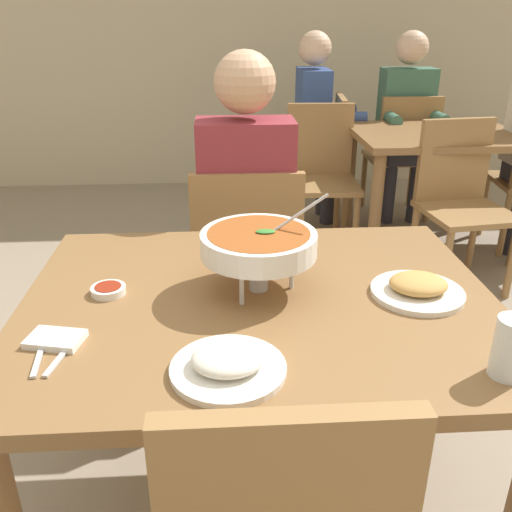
{
  "coord_description": "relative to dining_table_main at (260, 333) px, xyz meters",
  "views": [
    {
      "loc": [
        -0.09,
        -1.25,
        1.43
      ],
      "look_at": [
        0.0,
        0.15,
        0.8
      ],
      "focal_mm": 38.61,
      "sensor_mm": 36.0,
      "label": 1
    }
  ],
  "objects": [
    {
      "name": "sauce_dish",
      "position": [
        -0.39,
        0.05,
        0.12
      ],
      "size": [
        0.09,
        0.09,
        0.02
      ],
      "color": "white",
      "rests_on": "dining_table_main"
    },
    {
      "name": "chair_bg_right",
      "position": [
        0.63,
        2.53,
        -0.14
      ],
      "size": [
        0.48,
        0.48,
        0.9
      ],
      "color": "olive",
      "rests_on": "ground_plane"
    },
    {
      "name": "rice_plate",
      "position": [
        -0.09,
        -0.32,
        0.13
      ],
      "size": [
        0.24,
        0.24,
        0.06
      ],
      "color": "white",
      "rests_on": "dining_table_main"
    },
    {
      "name": "appetizer_plate",
      "position": [
        0.41,
        -0.01,
        0.13
      ],
      "size": [
        0.24,
        0.24,
        0.06
      ],
      "color": "white",
      "rests_on": "dining_table_main"
    },
    {
      "name": "diner_main",
      "position": [
        0.0,
        0.79,
        0.1
      ],
      "size": [
        0.4,
        0.45,
        1.31
      ],
      "color": "#2D2D38",
      "rests_on": "ground_plane"
    },
    {
      "name": "curry_bowl",
      "position": [
        -0.0,
        0.05,
        0.24
      ],
      "size": [
        0.33,
        0.3,
        0.26
      ],
      "color": "silver",
      "rests_on": "dining_table_main"
    },
    {
      "name": "patron_bg_right",
      "position": [
        0.59,
        2.61,
        0.1
      ],
      "size": [
        0.45,
        0.4,
        1.31
      ],
      "color": "#2D2D38",
      "rests_on": "ground_plane"
    },
    {
      "name": "ground_plane",
      "position": [
        0.0,
        0.0,
        -0.65
      ],
      "size": [
        16.0,
        16.0,
        0.0
      ],
      "primitive_type": "plane",
      "color": "gray"
    },
    {
      "name": "chair_bg_left",
      "position": [
        1.21,
        2.58,
        -0.14
      ],
      "size": [
        0.44,
        0.44,
        0.9
      ],
      "color": "olive",
      "rests_on": "ground_plane"
    },
    {
      "name": "cafe_rear_partition",
      "position": [
        0.0,
        3.64,
        0.85
      ],
      "size": [
        10.0,
        0.1,
        3.0
      ],
      "primitive_type": "cube",
      "color": "beige",
      "rests_on": "ground_plane"
    },
    {
      "name": "chair_bg_corner",
      "position": [
        0.54,
        2.12,
        -0.14
      ],
      "size": [
        0.46,
        0.46,
        0.9
      ],
      "color": "olive",
      "rests_on": "ground_plane"
    },
    {
      "name": "chair_diner_main",
      "position": [
        -0.0,
        0.76,
        -0.14
      ],
      "size": [
        0.44,
        0.44,
        0.9
      ],
      "color": "olive",
      "rests_on": "ground_plane"
    },
    {
      "name": "dining_table_far",
      "position": [
        1.23,
        2.03,
        -0.03
      ],
      "size": [
        1.0,
        0.8,
        0.75
      ],
      "color": "brown",
      "rests_on": "ground_plane"
    },
    {
      "name": "napkin_folded",
      "position": [
        -0.47,
        -0.18,
        0.12
      ],
      "size": [
        0.13,
        0.1,
        0.02
      ],
      "primitive_type": "cube",
      "rotation": [
        0.0,
        0.0,
        -0.22
      ],
      "color": "white",
      "rests_on": "dining_table_main"
    },
    {
      "name": "fork_utensil",
      "position": [
        -0.49,
        -0.23,
        0.11
      ],
      "size": [
        0.03,
        0.17,
        0.01
      ],
      "primitive_type": "cube",
      "rotation": [
        0.0,
        0.0,
        0.12
      ],
      "color": "silver",
      "rests_on": "dining_table_main"
    },
    {
      "name": "spoon_utensil",
      "position": [
        -0.44,
        -0.23,
        0.11
      ],
      "size": [
        0.05,
        0.17,
        0.01
      ],
      "primitive_type": "cube",
      "rotation": [
        0.0,
        0.0,
        -0.2
      ],
      "color": "silver",
      "rests_on": "dining_table_main"
    },
    {
      "name": "chair_bg_window",
      "position": [
        1.21,
        1.56,
        -0.14
      ],
      "size": [
        0.49,
        0.49,
        0.9
      ],
      "color": "olive",
      "rests_on": "ground_plane"
    },
    {
      "name": "patron_bg_left",
      "position": [
        1.21,
        2.57,
        0.1
      ],
      "size": [
        0.4,
        0.45,
        1.31
      ],
      "color": "#2D2D38",
      "rests_on": "ground_plane"
    },
    {
      "name": "dining_table_main",
      "position": [
        0.0,
        0.0,
        0.0
      ],
      "size": [
        1.22,
        0.95,
        0.75
      ],
      "color": "brown",
      "rests_on": "ground_plane"
    },
    {
      "name": "drink_glass",
      "position": [
        0.47,
        -0.36,
        0.17
      ],
      "size": [
        0.07,
        0.07,
        0.13
      ],
      "color": "silver",
      "rests_on": "dining_table_main"
    }
  ]
}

